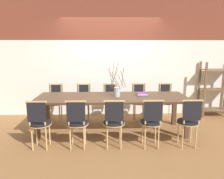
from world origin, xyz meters
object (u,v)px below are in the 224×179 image
chair_near_center (114,121)px  shelving_rack (216,89)px  vase_centerpiece (117,91)px  book_stack (142,94)px  dining_table (112,100)px  chair_far_center (110,100)px

chair_near_center → shelving_rack: bearing=33.5°
vase_centerpiece → book_stack: bearing=9.1°
dining_table → vase_centerpiece: bearing=7.8°
book_stack → shelving_rack: bearing=24.0°
shelving_rack → vase_centerpiece: bearing=-158.9°
dining_table → chair_near_center: size_ratio=3.46×
chair_near_center → book_stack: 1.10m
book_stack → chair_near_center: bearing=-126.1°
dining_table → book_stack: size_ratio=12.26×
dining_table → chair_far_center: chair_far_center is taller
dining_table → vase_centerpiece: (0.10, 0.01, 0.20)m
dining_table → chair_far_center: (-0.02, 0.76, -0.18)m
chair_far_center → shelving_rack: size_ratio=0.64×
dining_table → chair_far_center: size_ratio=3.46×
dining_table → vase_centerpiece: size_ratio=4.32×
dining_table → vase_centerpiece: vase_centerpiece is taller
book_stack → dining_table: bearing=-171.1°
book_stack → shelving_rack: shelving_rack is taller
vase_centerpiece → dining_table: bearing=-172.2°
dining_table → book_stack: (0.64, 0.10, 0.11)m
chair_near_center → shelving_rack: 3.23m
chair_near_center → chair_far_center: bearing=91.1°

